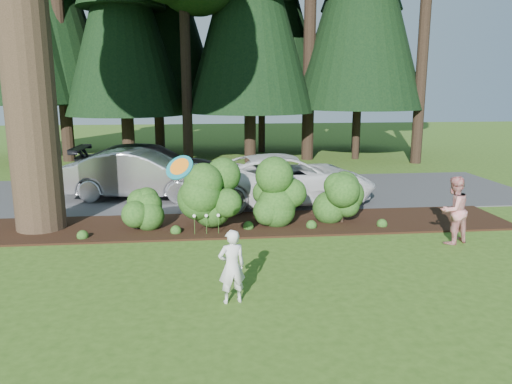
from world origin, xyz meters
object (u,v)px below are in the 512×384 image
at_px(car_silver_wagon, 141,174).
at_px(frisbee, 180,167).
at_px(car_white_suv, 287,179).
at_px(child, 232,266).
at_px(adult, 453,210).
at_px(car_dark_suv, 151,166).

relative_size(car_silver_wagon, frisbee, 8.55).
distance_m(car_white_suv, child, 7.57).
bearing_deg(adult, car_silver_wagon, -58.60).
height_order(car_white_suv, frisbee, frisbee).
bearing_deg(frisbee, car_silver_wagon, 101.12).
xyz_separation_m(car_white_suv, car_dark_suv, (-4.53, 3.02, 0.01)).
height_order(car_silver_wagon, frisbee, frisbee).
bearing_deg(car_silver_wagon, car_white_suv, -95.66).
bearing_deg(car_white_suv, frisbee, 151.08).
distance_m(child, adult, 6.12).
bearing_deg(child, car_white_suv, -119.51).
bearing_deg(car_dark_suv, frisbee, -169.08).
height_order(car_dark_suv, child, car_dark_suv).
distance_m(car_silver_wagon, car_white_suv, 4.87).
xyz_separation_m(car_dark_suv, frisbee, (1.48, -10.25, 1.58)).
distance_m(car_dark_suv, adult, 10.79).
height_order(child, frisbee, frisbee).
distance_m(car_white_suv, adult, 5.51).
bearing_deg(child, adult, -165.49).
height_order(car_silver_wagon, adult, car_silver_wagon).
xyz_separation_m(car_silver_wagon, frisbee, (1.66, -8.44, 1.57)).
distance_m(car_silver_wagon, child, 8.82).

